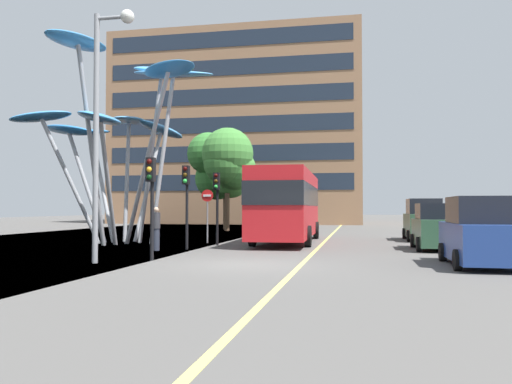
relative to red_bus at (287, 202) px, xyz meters
name	(u,v)px	position (x,y,z in m)	size (l,w,h in m)	color
ground	(225,266)	(-0.53, -10.63, -2.10)	(120.00, 240.00, 0.10)	#54514F
red_bus	(287,202)	(0.00, 0.00, 0.00)	(2.98, 11.11, 3.75)	red
leaf_sculpture	(122,114)	(-7.99, -2.22, 4.37)	(9.95, 11.45, 9.44)	#9EA0A5
traffic_light_kerb_near	(151,186)	(-3.20, -10.15, 0.44)	(0.28, 0.42, 3.42)	black
traffic_light_kerb_far	(186,189)	(-3.56, -5.41, 0.52)	(0.28, 0.42, 3.54)	black
traffic_light_island_mid	(217,193)	(-2.94, -2.82, 0.42)	(0.28, 0.42, 3.39)	black
car_parked_near	(481,234)	(7.18, -9.76, -1.07)	(2.02, 4.32, 2.10)	navy
car_parked_mid	(439,228)	(6.85, -3.55, -1.13)	(2.06, 3.87, 1.94)	#2D5138
car_parked_far	(424,221)	(6.99, 2.96, -1.01)	(1.98, 4.36, 2.24)	#2D5138
street_lamp	(104,104)	(-4.39, -11.17, 3.01)	(1.35, 0.44, 8.05)	gray
tree_pavement_near	(230,164)	(-6.01, 12.07, 3.05)	(4.00, 5.26, 7.76)	brown
tree_pavement_far	(218,168)	(-7.63, 14.87, 2.94)	(5.03, 5.28, 7.76)	brown
pedestrian	(156,229)	(-4.61, -6.14, -1.15)	(0.34, 0.34, 1.79)	#2D3342
no_entry_sign	(207,207)	(-3.86, -1.24, -0.28)	(0.60, 0.12, 2.67)	gray
backdrop_building	(242,132)	(-10.00, 34.44, 8.66)	(27.94, 14.09, 21.41)	#936B4C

